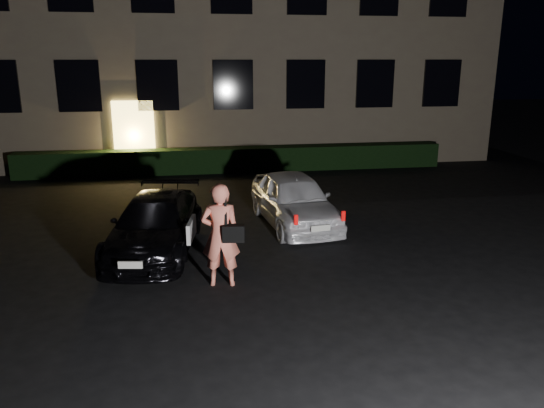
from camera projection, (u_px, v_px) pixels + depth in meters
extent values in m
plane|color=black|center=(293.00, 298.00, 8.97)|extent=(80.00, 80.00, 0.00)
cube|color=#6A5A4B|center=(223.00, 5.00, 21.64)|extent=(20.00, 8.00, 12.00)
cube|color=#FFD963|center=(134.00, 137.00, 18.51)|extent=(1.40, 0.10, 2.50)
cube|color=black|center=(79.00, 86.00, 17.79)|extent=(1.40, 0.10, 1.70)
cube|color=black|center=(158.00, 86.00, 18.18)|extent=(1.40, 0.10, 1.70)
cube|color=black|center=(233.00, 85.00, 18.58)|extent=(1.40, 0.10, 1.70)
cube|color=black|center=(306.00, 84.00, 18.97)|extent=(1.40, 0.10, 1.70)
cube|color=black|center=(375.00, 84.00, 19.37)|extent=(1.40, 0.10, 1.70)
cube|color=black|center=(442.00, 83.00, 19.76)|extent=(1.40, 0.10, 1.70)
cube|color=black|center=(236.00, 160.00, 18.85)|extent=(15.00, 0.70, 0.85)
imported|color=black|center=(155.00, 225.00, 11.02)|extent=(2.20, 4.15, 1.14)
cube|color=white|center=(191.00, 229.00, 10.28)|extent=(0.20, 0.82, 0.38)
cube|color=silver|center=(130.00, 265.00, 9.07)|extent=(0.42, 0.10, 0.13)
imported|color=white|center=(294.00, 199.00, 12.74)|extent=(1.90, 3.86, 1.27)
cube|color=red|center=(296.00, 220.00, 10.94)|extent=(0.08, 0.06, 0.21)
cube|color=red|center=(343.00, 216.00, 11.21)|extent=(0.08, 0.06, 0.21)
cube|color=silver|center=(321.00, 228.00, 11.09)|extent=(0.42, 0.08, 0.12)
imported|color=#FF826A|center=(220.00, 235.00, 9.26)|extent=(0.73, 0.52, 1.86)
cube|color=black|center=(233.00, 233.00, 9.13)|extent=(0.40, 0.21, 0.30)
cube|color=black|center=(226.00, 209.00, 9.05)|extent=(0.05, 0.07, 0.58)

